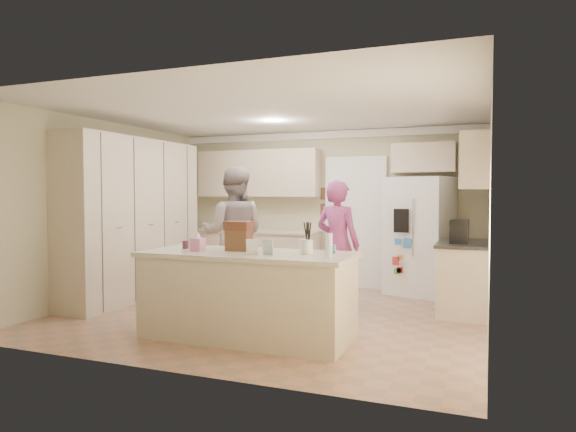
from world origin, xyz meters
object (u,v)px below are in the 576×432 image
at_px(coffee_maker, 459,231).
at_px(dollhouse_body, 239,240).
at_px(teen_boy, 234,234).
at_px(teen_girl, 338,245).
at_px(island_base, 248,297).
at_px(tissue_box, 198,244).
at_px(refrigerator, 419,236).
at_px(utensil_crock, 306,247).

distance_m(coffee_maker, dollhouse_body, 2.84).
bearing_deg(teen_boy, teen_girl, 162.45).
bearing_deg(teen_girl, dollhouse_body, 81.43).
relative_size(teen_boy, teen_girl, 1.12).
relative_size(island_base, teen_boy, 1.14).
height_order(coffee_maker, tissue_box, coffee_maker).
xyz_separation_m(refrigerator, island_base, (-1.42, -3.10, -0.46)).
bearing_deg(tissue_box, refrigerator, 58.45).
distance_m(teen_boy, teen_girl, 1.56).
height_order(refrigerator, island_base, refrigerator).
relative_size(dollhouse_body, teen_boy, 0.13).
relative_size(coffee_maker, tissue_box, 2.14).
bearing_deg(teen_girl, refrigerator, -108.70).
height_order(refrigerator, dollhouse_body, refrigerator).
bearing_deg(tissue_box, teen_boy, 105.31).
relative_size(utensil_crock, teen_boy, 0.08).
bearing_deg(refrigerator, dollhouse_body, -99.53).
bearing_deg(refrigerator, utensil_crock, -86.07).
distance_m(coffee_maker, island_base, 2.87).
height_order(coffee_maker, utensil_crock, coffee_maker).
bearing_deg(teen_boy, refrigerator, -168.04).
height_order(tissue_box, teen_boy, teen_boy).
xyz_separation_m(island_base, dollhouse_body, (-0.15, 0.10, 0.60)).
xyz_separation_m(island_base, utensil_crock, (0.65, 0.05, 0.56)).
xyz_separation_m(teen_boy, teen_girl, (1.56, 0.01, -0.10)).
bearing_deg(utensil_crock, teen_boy, 135.84).
xyz_separation_m(tissue_box, dollhouse_body, (0.40, 0.20, 0.04)).
relative_size(refrigerator, utensil_crock, 12.00).
bearing_deg(utensil_crock, island_base, -175.60).
height_order(refrigerator, tissue_box, refrigerator).
relative_size(refrigerator, tissue_box, 12.86).
height_order(dollhouse_body, teen_boy, teen_boy).
bearing_deg(coffee_maker, utensil_crock, -127.12).
distance_m(coffee_maker, utensil_crock, 2.32).
xyz_separation_m(coffee_maker, teen_boy, (-3.09, -0.21, -0.10)).
bearing_deg(coffee_maker, refrigerator, 117.86).
distance_m(island_base, utensil_crock, 0.86).
bearing_deg(teen_boy, dollhouse_body, 101.34).
relative_size(island_base, utensil_crock, 14.67).
distance_m(refrigerator, dollhouse_body, 3.39).
height_order(refrigerator, teen_girl, refrigerator).
xyz_separation_m(coffee_maker, tissue_box, (-2.60, -2.00, -0.07)).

